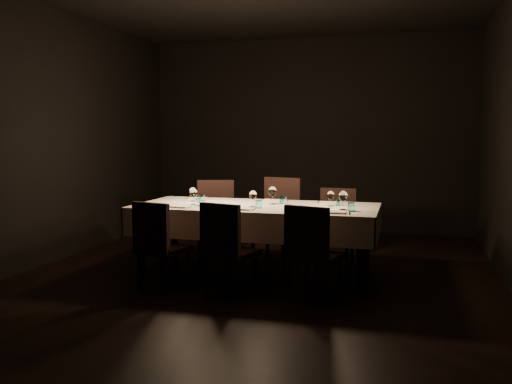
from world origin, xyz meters
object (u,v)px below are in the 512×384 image
(chair_near_center, at_px, (226,245))
(chair_near_right, at_px, (311,248))
(dining_table, at_px, (256,212))
(chair_near_left, at_px, (158,241))
(chair_far_left, at_px, (216,215))
(chair_far_right, at_px, (336,222))
(chair_far_center, at_px, (278,215))

(chair_near_center, bearing_deg, chair_near_right, -159.73)
(dining_table, relative_size, chair_near_left, 2.92)
(chair_far_left, xyz_separation_m, chair_far_right, (1.48, 0.02, -0.03))
(chair_near_center, xyz_separation_m, chair_far_right, (0.81, 1.59, -0.00))
(chair_near_center, relative_size, chair_far_left, 0.93)
(chair_near_center, xyz_separation_m, chair_far_left, (-0.67, 1.58, 0.03))
(chair_near_left, distance_m, chair_far_left, 1.56)
(chair_near_center, bearing_deg, chair_near_left, 15.57)
(chair_near_center, bearing_deg, dining_table, -77.87)
(dining_table, xyz_separation_m, chair_far_left, (-0.73, 0.79, -0.17))
(dining_table, bearing_deg, chair_far_center, 87.28)
(chair_near_right, distance_m, chair_far_left, 2.11)
(chair_near_left, xyz_separation_m, chair_near_right, (1.47, 0.03, 0.01))
(chair_near_left, bearing_deg, chair_far_right, -119.17)
(chair_far_left, relative_size, chair_far_center, 0.96)
(chair_near_right, relative_size, chair_far_left, 0.93)
(dining_table, height_order, chair_near_right, chair_near_right)
(dining_table, height_order, chair_far_right, chair_far_right)
(dining_table, height_order, chair_far_center, chair_far_center)
(dining_table, relative_size, chair_far_left, 2.67)
(chair_far_center, height_order, chair_far_right, chair_far_center)
(dining_table, distance_m, chair_near_center, 0.81)
(chair_near_center, height_order, chair_far_right, chair_near_center)
(chair_far_left, bearing_deg, chair_near_right, -65.16)
(chair_near_right, xyz_separation_m, chair_far_center, (-0.67, 1.60, 0.05))
(chair_far_left, bearing_deg, chair_near_left, -109.48)
(chair_near_center, relative_size, chair_near_right, 1.00)
(chair_far_left, bearing_deg, chair_far_center, -13.74)
(chair_near_right, relative_size, chair_far_center, 0.89)
(dining_table, distance_m, chair_far_left, 1.09)
(dining_table, bearing_deg, chair_near_right, -46.02)
(chair_near_left, relative_size, chair_far_left, 0.92)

